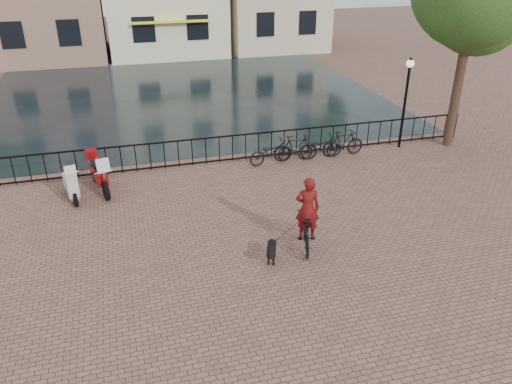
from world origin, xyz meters
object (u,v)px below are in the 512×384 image
object	(u,v)px
motorcycle	(98,170)
lamp_post	(407,88)
dog	(271,251)
scooter	(69,178)
cyclist	(307,218)

from	to	relation	value
motorcycle	lamp_post	bearing A→B (deg)	-9.41
dog	motorcycle	world-z (taller)	motorcycle
dog	scooter	xyz separation A→B (m)	(-5.08, 5.03, 0.42)
dog	cyclist	bearing A→B (deg)	37.59
motorcycle	scooter	distance (m)	0.95
cyclist	dog	world-z (taller)	cyclist
lamp_post	dog	size ratio (longest dim) A/B	3.88
cyclist	motorcycle	size ratio (longest dim) A/B	1.14
dog	motorcycle	xyz separation A→B (m)	(-4.21, 5.39, 0.45)
lamp_post	scooter	xyz separation A→B (m)	(-12.31, -1.15, -1.67)
dog	motorcycle	bearing A→B (deg)	147.72
cyclist	motorcycle	xyz separation A→B (m)	(-5.27, 5.05, -0.18)
lamp_post	scooter	world-z (taller)	lamp_post
dog	scooter	size ratio (longest dim) A/B	0.56
scooter	cyclist	bearing A→B (deg)	-49.54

